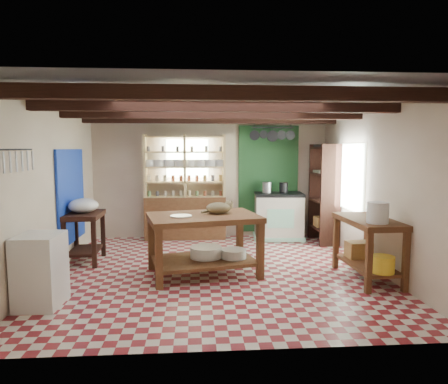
{
  "coord_description": "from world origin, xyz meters",
  "views": [
    {
      "loc": [
        -0.33,
        -6.09,
        1.91
      ],
      "look_at": [
        0.13,
        0.3,
        1.21
      ],
      "focal_mm": 32.0,
      "sensor_mm": 36.0,
      "label": 1
    }
  ],
  "objects": [
    {
      "name": "floor",
      "position": [
        0.0,
        0.0,
        -0.01
      ],
      "size": [
        5.0,
        5.0,
        0.02
      ],
      "primitive_type": "cube",
      "color": "maroon",
      "rests_on": "ground"
    },
    {
      "name": "ceiling",
      "position": [
        0.0,
        0.0,
        2.6
      ],
      "size": [
        5.0,
        5.0,
        0.02
      ],
      "primitive_type": "cube",
      "color": "#4E4F54",
      "rests_on": "wall_back"
    },
    {
      "name": "wall_back",
      "position": [
        0.0,
        2.5,
        1.3
      ],
      "size": [
        5.0,
        0.04,
        2.6
      ],
      "primitive_type": "cube",
      "color": "beige",
      "rests_on": "floor"
    },
    {
      "name": "wall_front",
      "position": [
        0.0,
        -2.5,
        1.3
      ],
      "size": [
        5.0,
        0.04,
        2.6
      ],
      "primitive_type": "cube",
      "color": "beige",
      "rests_on": "floor"
    },
    {
      "name": "wall_left",
      "position": [
        -2.5,
        0.0,
        1.3
      ],
      "size": [
        0.04,
        5.0,
        2.6
      ],
      "primitive_type": "cube",
      "color": "beige",
      "rests_on": "floor"
    },
    {
      "name": "wall_right",
      "position": [
        2.5,
        0.0,
        1.3
      ],
      "size": [
        0.04,
        5.0,
        2.6
      ],
      "primitive_type": "cube",
      "color": "beige",
      "rests_on": "floor"
    },
    {
      "name": "ceiling_beams",
      "position": [
        0.0,
        0.0,
        2.48
      ],
      "size": [
        5.0,
        3.8,
        0.15
      ],
      "primitive_type": "cube",
      "color": "black",
      "rests_on": "ceiling"
    },
    {
      "name": "blue_wall_patch",
      "position": [
        -2.47,
        0.9,
        1.1
      ],
      "size": [
        0.04,
        1.4,
        1.6
      ],
      "primitive_type": "cube",
      "color": "#1636AC",
      "rests_on": "wall_left"
    },
    {
      "name": "green_wall_patch",
      "position": [
        1.25,
        2.47,
        1.25
      ],
      "size": [
        1.3,
        0.04,
        2.3
      ],
      "primitive_type": "cube",
      "color": "#1C4621",
      "rests_on": "wall_back"
    },
    {
      "name": "window_back",
      "position": [
        -0.5,
        2.48,
        1.7
      ],
      "size": [
        0.9,
        0.02,
        0.8
      ],
      "primitive_type": "cube",
      "color": "silver",
      "rests_on": "wall_back"
    },
    {
      "name": "window_right",
      "position": [
        2.48,
        1.0,
        1.4
      ],
      "size": [
        0.02,
        1.3,
        1.2
      ],
      "primitive_type": "cube",
      "color": "silver",
      "rests_on": "wall_right"
    },
    {
      "name": "utensil_rail",
      "position": [
        -2.44,
        -1.2,
        1.78
      ],
      "size": [
        0.06,
        0.9,
        0.28
      ],
      "primitive_type": "cube",
      "color": "black",
      "rests_on": "wall_left"
    },
    {
      "name": "pot_rack",
      "position": [
        1.25,
        2.05,
        2.18
      ],
      "size": [
        0.86,
        0.12,
        0.36
      ],
      "primitive_type": "cube",
      "color": "black",
      "rests_on": "ceiling"
    },
    {
      "name": "shelving_unit",
      "position": [
        -0.55,
        2.31,
        1.1
      ],
      "size": [
        1.7,
        0.34,
        2.2
      ],
      "primitive_type": "cube",
      "color": "#D8B87C",
      "rests_on": "floor"
    },
    {
      "name": "tall_rack",
      "position": [
        2.28,
        1.8,
        1.0
      ],
      "size": [
        0.4,
        0.86,
        2.0
      ],
      "primitive_type": "cube",
      "color": "black",
      "rests_on": "floor"
    },
    {
      "name": "work_table",
      "position": [
        -0.21,
        -0.15,
        0.46
      ],
      "size": [
        1.81,
        1.4,
        0.92
      ],
      "primitive_type": "cube",
      "rotation": [
        0.0,
        0.0,
        0.22
      ],
      "color": "brown",
      "rests_on": "floor"
    },
    {
      "name": "stove",
      "position": [
        1.42,
        2.15,
        0.49
      ],
      "size": [
        1.05,
        0.75,
        0.98
      ],
      "primitive_type": "cube",
      "rotation": [
        0.0,
        0.0,
        -0.08
      ],
      "color": "beige",
      "rests_on": "floor"
    },
    {
      "name": "prep_table",
      "position": [
        -2.2,
        0.65,
        0.42
      ],
      "size": [
        0.6,
        0.85,
        0.84
      ],
      "primitive_type": "cube",
      "rotation": [
        0.0,
        0.0,
        0.03
      ],
      "color": "black",
      "rests_on": "floor"
    },
    {
      "name": "white_cabinet",
      "position": [
        -2.22,
        -1.23,
        0.44
      ],
      "size": [
        0.51,
        0.61,
        0.88
      ],
      "primitive_type": "cube",
      "rotation": [
        0.0,
        0.0,
        -0.04
      ],
      "color": "silver",
      "rests_on": "floor"
    },
    {
      "name": "right_counter",
      "position": [
        2.18,
        -0.55,
        0.45
      ],
      "size": [
        0.67,
        1.28,
        0.9
      ],
      "primitive_type": "cube",
      "rotation": [
        0.0,
        0.0,
        0.03
      ],
      "color": "brown",
      "rests_on": "floor"
    },
    {
      "name": "cat",
      "position": [
        0.02,
        -0.04,
        1.0
      ],
      "size": [
        0.47,
        0.42,
        0.17
      ],
      "primitive_type": "ellipsoid",
      "rotation": [
        0.0,
        0.0,
        0.39
      ],
      "color": "olive",
      "rests_on": "work_table"
    },
    {
      "name": "steel_tray",
      "position": [
        -0.54,
        -0.27,
        0.92
      ],
      "size": [
        0.37,
        0.37,
        0.02
      ],
      "primitive_type": "cylinder",
      "rotation": [
        0.0,
        0.0,
        0.22
      ],
      "color": "#9B9BA2",
      "rests_on": "work_table"
    },
    {
      "name": "basin_large",
      "position": [
        -0.18,
        -0.09,
        0.33
      ],
      "size": [
        0.58,
        0.58,
        0.17
      ],
      "primitive_type": "cylinder",
      "rotation": [
        0.0,
        0.0,
        0.22
      ],
      "color": "silver",
      "rests_on": "work_table"
    },
    {
      "name": "basin_small",
      "position": [
        0.25,
        -0.15,
        0.31
      ],
      "size": [
        0.46,
        0.46,
        0.13
      ],
      "primitive_type": "cylinder",
      "rotation": [
        0.0,
        0.0,
        0.22
      ],
      "color": "silver",
      "rests_on": "work_table"
    },
    {
      "name": "kettle_left",
      "position": [
        1.17,
        2.17,
        1.1
      ],
      "size": [
        0.21,
        0.21,
        0.23
      ],
      "primitive_type": "cylinder",
      "rotation": [
        0.0,
        0.0,
        -0.08
      ],
      "color": "#9B9BA2",
      "rests_on": "stove"
    },
    {
      "name": "kettle_right",
      "position": [
        1.52,
        2.14,
        1.09
      ],
      "size": [
        0.19,
        0.19,
        0.22
      ],
      "primitive_type": "cylinder",
      "rotation": [
        0.0,
        0.0,
        -0.08
      ],
      "color": "black",
      "rests_on": "stove"
    },
    {
      "name": "enamel_bowl",
      "position": [
        -2.2,
        0.65,
        0.97
      ],
      "size": [
        0.5,
        0.5,
        0.24
      ],
      "primitive_type": "ellipsoid",
      "rotation": [
        0.0,
        0.0,
        0.03
      ],
      "color": "silver",
      "rests_on": "prep_table"
    },
    {
      "name": "white_bucket",
      "position": [
        2.14,
        -0.9,
        1.05
      ],
      "size": [
        0.3,
        0.3,
        0.29
      ],
      "primitive_type": "cylinder",
      "rotation": [
        0.0,
        0.0,
        0.03
      ],
      "color": "silver",
      "rests_on": "right_counter"
    },
    {
      "name": "wicker_basket",
      "position": [
        2.17,
        -0.25,
        0.36
      ],
      "size": [
        0.36,
        0.29,
        0.25
      ],
      "primitive_type": "cube",
      "rotation": [
        0.0,
        0.0,
        0.03
      ],
      "color": "#AC7D45",
      "rests_on": "right_counter"
    },
    {
      "name": "yellow_tub",
      "position": [
        2.19,
        -1.0,
        0.35
      ],
      "size": [
        0.32,
        0.32,
        0.23
      ],
      "primitive_type": "cylinder",
      "rotation": [
        0.0,
        0.0,
        0.03
      ],
      "color": "yellow",
      "rests_on": "right_counter"
    }
  ]
}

